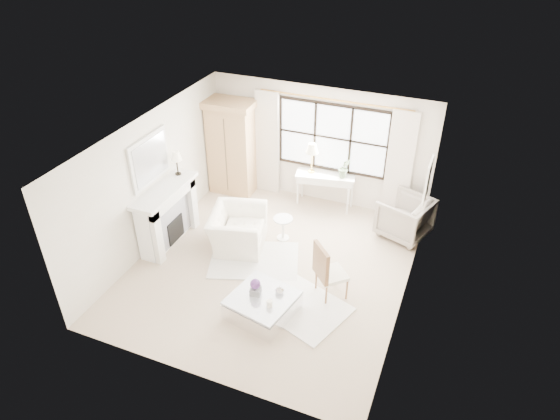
# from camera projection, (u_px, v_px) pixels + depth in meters

# --- Properties ---
(floor) EXTENTS (5.50, 5.50, 0.00)m
(floor) POSITION_uv_depth(u_px,v_px,m) (271.00, 267.00, 9.60)
(floor) COLOR #C6AD93
(floor) RESTS_ON ground
(ceiling) EXTENTS (5.50, 5.50, 0.00)m
(ceiling) POSITION_uv_depth(u_px,v_px,m) (270.00, 139.00, 8.12)
(ceiling) COLOR white
(ceiling) RESTS_ON ground
(wall_back) EXTENTS (5.00, 0.00, 5.00)m
(wall_back) POSITION_uv_depth(u_px,v_px,m) (319.00, 146.00, 10.99)
(wall_back) COLOR white
(wall_back) RESTS_ON ground
(wall_front) EXTENTS (5.00, 0.00, 5.00)m
(wall_front) POSITION_uv_depth(u_px,v_px,m) (191.00, 310.00, 6.72)
(wall_front) COLOR beige
(wall_front) RESTS_ON ground
(wall_left) EXTENTS (0.00, 5.50, 5.50)m
(wall_left) POSITION_uv_depth(u_px,v_px,m) (152.00, 182.00, 9.65)
(wall_left) COLOR beige
(wall_left) RESTS_ON ground
(wall_right) EXTENTS (0.00, 5.50, 5.50)m
(wall_right) POSITION_uv_depth(u_px,v_px,m) (412.00, 240.00, 8.07)
(wall_right) COLOR beige
(wall_right) RESTS_ON ground
(window_pane) EXTENTS (2.40, 0.02, 1.50)m
(window_pane) POSITION_uv_depth(u_px,v_px,m) (333.00, 138.00, 10.75)
(window_pane) COLOR silver
(window_pane) RESTS_ON wall_back
(window_frame) EXTENTS (2.50, 0.04, 1.50)m
(window_frame) POSITION_uv_depth(u_px,v_px,m) (333.00, 138.00, 10.74)
(window_frame) COLOR black
(window_frame) RESTS_ON wall_back
(curtain_rod) EXTENTS (3.30, 0.04, 0.04)m
(curtain_rod) POSITION_uv_depth(u_px,v_px,m) (334.00, 100.00, 10.23)
(curtain_rod) COLOR #AF7F3C
(curtain_rod) RESTS_ON wall_back
(curtain_left) EXTENTS (0.55, 0.10, 2.47)m
(curtain_left) POSITION_uv_depth(u_px,v_px,m) (268.00, 143.00, 11.36)
(curtain_left) COLOR beige
(curtain_left) RESTS_ON ground
(curtain_right) EXTENTS (0.55, 0.10, 2.47)m
(curtain_right) POSITION_uv_depth(u_px,v_px,m) (399.00, 167.00, 10.41)
(curtain_right) COLOR silver
(curtain_right) RESTS_ON ground
(fireplace) EXTENTS (0.58, 1.66, 1.26)m
(fireplace) POSITION_uv_depth(u_px,v_px,m) (166.00, 214.00, 9.96)
(fireplace) COLOR white
(fireplace) RESTS_ON ground
(mirror_frame) EXTENTS (0.05, 1.15, 0.95)m
(mirror_frame) POSITION_uv_depth(u_px,v_px,m) (149.00, 159.00, 9.37)
(mirror_frame) COLOR silver
(mirror_frame) RESTS_ON wall_left
(mirror_glass) EXTENTS (0.02, 1.00, 0.80)m
(mirror_glass) POSITION_uv_depth(u_px,v_px,m) (151.00, 160.00, 9.36)
(mirror_glass) COLOR silver
(mirror_glass) RESTS_ON wall_left
(art_frame) EXTENTS (0.04, 0.62, 0.82)m
(art_frame) POSITION_uv_depth(u_px,v_px,m) (428.00, 180.00, 9.29)
(art_frame) COLOR white
(art_frame) RESTS_ON wall_right
(art_canvas) EXTENTS (0.01, 0.52, 0.72)m
(art_canvas) POSITION_uv_depth(u_px,v_px,m) (427.00, 180.00, 9.29)
(art_canvas) COLOR beige
(art_canvas) RESTS_ON wall_right
(mantel_lamp) EXTENTS (0.22, 0.22, 0.51)m
(mantel_lamp) POSITION_uv_depth(u_px,v_px,m) (176.00, 157.00, 9.87)
(mantel_lamp) COLOR black
(mantel_lamp) RESTS_ON fireplace
(armoire) EXTENTS (1.14, 0.74, 2.24)m
(armoire) POSITION_uv_depth(u_px,v_px,m) (232.00, 147.00, 11.42)
(armoire) COLOR tan
(armoire) RESTS_ON floor
(console_table) EXTENTS (1.36, 0.69, 0.80)m
(console_table) POSITION_uv_depth(u_px,v_px,m) (325.00, 190.00, 11.25)
(console_table) COLOR white
(console_table) RESTS_ON floor
(console_lamp) EXTENTS (0.28, 0.28, 0.69)m
(console_lamp) POSITION_uv_depth(u_px,v_px,m) (312.00, 149.00, 10.82)
(console_lamp) COLOR gold
(console_lamp) RESTS_ON console_table
(orchid_plant) EXTENTS (0.31, 0.28, 0.46)m
(orchid_plant) POSITION_uv_depth(u_px,v_px,m) (344.00, 168.00, 10.79)
(orchid_plant) COLOR #546B47
(orchid_plant) RESTS_ON console_table
(side_table) EXTENTS (0.40, 0.40, 0.51)m
(side_table) POSITION_uv_depth(u_px,v_px,m) (283.00, 225.00, 10.19)
(side_table) COLOR white
(side_table) RESTS_ON floor
(rug_left) EXTENTS (2.00, 1.69, 0.03)m
(rug_left) POSITION_uv_depth(u_px,v_px,m) (254.00, 260.00, 9.75)
(rug_left) COLOR silver
(rug_left) RESTS_ON floor
(rug_right) EXTENTS (1.88, 1.64, 0.03)m
(rug_right) POSITION_uv_depth(u_px,v_px,m) (300.00, 306.00, 8.69)
(rug_right) COLOR white
(rug_right) RESTS_ON floor
(club_armchair) EXTENTS (1.29, 1.40, 0.77)m
(club_armchair) POSITION_uv_depth(u_px,v_px,m) (237.00, 229.00, 9.98)
(club_armchair) COLOR white
(club_armchair) RESTS_ON floor
(wingback_chair) EXTENTS (1.21, 1.19, 0.87)m
(wingback_chair) POSITION_uv_depth(u_px,v_px,m) (405.00, 217.00, 10.26)
(wingback_chair) COLOR #A19588
(wingback_chair) RESTS_ON floor
(french_chair) EXTENTS (0.68, 0.68, 1.08)m
(french_chair) POSITION_uv_depth(u_px,v_px,m) (330.00, 281.00, 8.79)
(french_chair) COLOR olive
(french_chair) RESTS_ON floor
(coffee_table) EXTENTS (1.18, 1.18, 0.38)m
(coffee_table) POSITION_uv_depth(u_px,v_px,m) (263.00, 305.00, 8.46)
(coffee_table) COLOR white
(coffee_table) RESTS_ON floor
(planter_box) EXTENTS (0.21, 0.21, 0.13)m
(planter_box) POSITION_uv_depth(u_px,v_px,m) (256.00, 291.00, 8.38)
(planter_box) COLOR slate
(planter_box) RESTS_ON coffee_table
(planter_flowers) EXTENTS (0.18, 0.18, 0.18)m
(planter_flowers) POSITION_uv_depth(u_px,v_px,m) (255.00, 284.00, 8.29)
(planter_flowers) COLOR #522A6B
(planter_flowers) RESTS_ON planter_box
(pillar_candle) EXTENTS (0.10, 0.10, 0.12)m
(pillar_candle) POSITION_uv_depth(u_px,v_px,m) (270.00, 304.00, 8.13)
(pillar_candle) COLOR white
(pillar_candle) RESTS_ON coffee_table
(coffee_vase) EXTENTS (0.17, 0.17, 0.15)m
(coffee_vase) POSITION_uv_depth(u_px,v_px,m) (280.00, 290.00, 8.38)
(coffee_vase) COLOR silver
(coffee_vase) RESTS_ON coffee_table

